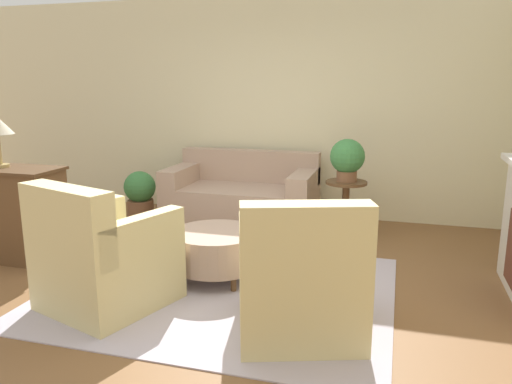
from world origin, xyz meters
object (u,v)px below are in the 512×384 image
Objects in this scene: side_table at (346,201)px; potted_plant_on_side_table at (347,158)px; dresser at (6,212)px; potted_plant_floor at (140,193)px; couch at (242,197)px; ottoman_table at (216,248)px; armchair_right at (300,282)px; armchair_left at (102,260)px.

potted_plant_on_side_table reaches higher than side_table.
dresser reaches higher than potted_plant_floor.
couch is at bearing 4.72° from potted_plant_floor.
armchair_right is at bearing -40.86° from ottoman_table.
armchair_left is 1.55m from armchair_right.
couch is 1.83m from ottoman_table.
potted_plant_floor is at bearing 176.16° from side_table.
side_table is 3.53m from dresser.
potted_plant_floor reaches higher than ottoman_table.
armchair_left is at bearing -129.39° from ottoman_table.
potted_plant_floor is at bearing 136.38° from armchair_right.
armchair_left is 2.68m from potted_plant_floor.
potted_plant_on_side_table is 0.78× the size of potted_plant_floor.
potted_plant_floor is (-1.36, -0.11, -0.00)m from couch.
ottoman_table is at bearing -122.88° from side_table.
armchair_left is 2.80m from side_table.
dresser is (-1.54, 0.72, 0.09)m from armchair_left.
armchair_right is 2.32× the size of potted_plant_on_side_table.
potted_plant_on_side_table reaches higher than armchair_right.
couch is at bearing 82.97° from armchair_left.
armchair_right reaches higher than dresser.
dresser is (-1.86, -1.86, 0.15)m from couch.
dresser is 3.55m from potted_plant_on_side_table.
dresser is 1.92× the size of potted_plant_floor.
potted_plant_floor is at bearing -175.28° from couch.
side_table is at bearing 57.12° from ottoman_table.
potted_plant_on_side_table is at bearing 88.33° from armchair_right.
side_table is 2.67m from potted_plant_floor.
armchair_left is at bearing -97.03° from couch.
potted_plant_floor is (-2.59, 2.47, -0.06)m from armchair_right.
potted_plant_on_side_table is at bearing 0.00° from side_table.
armchair_left reaches higher than ottoman_table.
armchair_left reaches higher than dresser.
couch is at bearing 167.40° from side_table.
armchair_left is 1.02m from ottoman_table.
armchair_left is 0.94× the size of dresser.
side_table reaches higher than potted_plant_floor.
ottoman_table is (0.64, 0.78, -0.10)m from armchair_left.
potted_plant_floor is (-2.66, 0.18, -0.59)m from potted_plant_on_side_table.
ottoman_table is 1.32× the size of potted_plant_floor.
ottoman_table is at bearing 139.14° from armchair_right.
side_table is (0.97, 1.51, 0.15)m from ottoman_table.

